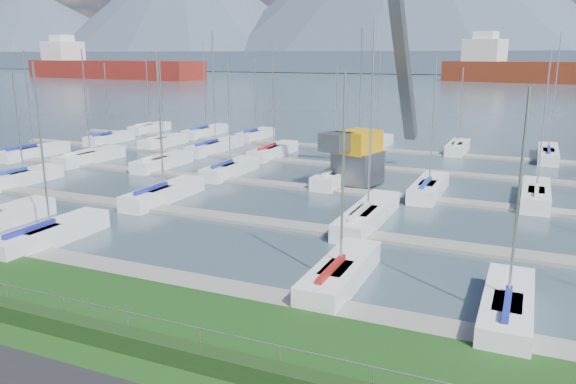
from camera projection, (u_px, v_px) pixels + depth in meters
The scene contains 9 objects.
water at pixel (510, 79), 251.21m from camera, with size 800.00×540.00×0.20m, color #3E505B.
hedge at pixel (144, 344), 19.40m from camera, with size 80.00×0.70×0.70m, color #1B3413.
fence at pixel (150, 317), 19.56m from camera, with size 0.04×0.04×80.00m, color #96989E.
foothill at pixel (517, 62), 311.95m from camera, with size 900.00×80.00×12.00m, color #455365.
docks at pixel (361, 193), 43.02m from camera, with size 90.00×41.60×0.25m.
crane at pixel (369, 115), 45.39m from camera, with size 5.26×13.46×22.35m.
cargo_ship_west at pixel (106, 69), 251.90m from camera, with size 92.17×27.11×21.50m.
cargo_ship_mid at pixel (558, 72), 208.42m from camera, with size 94.08×38.48×21.50m.
sailboat_fleet at pixel (356, 115), 45.28m from camera, with size 75.83×49.50×13.40m.
Camera 1 is at (11.61, -14.51, 10.11)m, focal length 35.00 mm.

